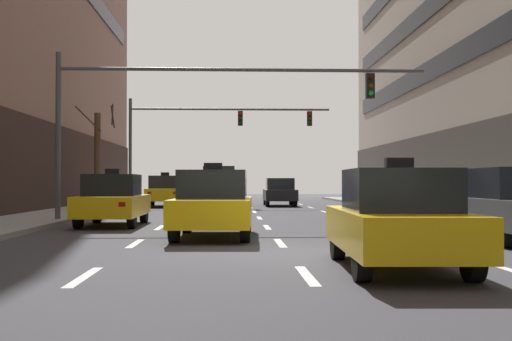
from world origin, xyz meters
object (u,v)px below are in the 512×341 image
Objects in this scene: traffic_signal_1 at (204,128)px; street_tree_0 at (98,157)px; car_driving_0 at (280,192)px; taxi_driving_3 at (397,220)px; traffic_signal_0 at (188,100)px; taxi_driving_1 at (213,204)px; taxi_driving_5 at (165,191)px; car_driving_4 at (219,187)px; taxi_driving_2 at (113,200)px.

street_tree_0 is at bearing -134.42° from traffic_signal_1.
taxi_driving_3 is at bearing -90.55° from car_driving_0.
traffic_signal_0 is at bearing -105.69° from car_driving_0.
taxi_driving_3 is at bearing -81.48° from traffic_signal_1.
car_driving_0 is 10.71m from street_tree_0.
taxi_driving_1 is 17.29m from street_tree_0.
car_driving_0 is 6.51m from taxi_driving_5.
taxi_driving_1 is at bearing -79.97° from traffic_signal_0.
taxi_driving_3 is 0.37× the size of traffic_signal_1.
taxi_driving_1 is 1.05× the size of taxi_driving_3.
traffic_signal_0 is 1.07× the size of traffic_signal_1.
taxi_driving_1 is at bearing -81.01° from taxi_driving_5.
street_tree_0 reaches higher than car_driving_4.
taxi_driving_5 is (-3.03, 0.81, -0.26)m from car_driving_4.
street_tree_0 is (-5.04, -5.14, -1.91)m from traffic_signal_1.
traffic_signal_1 reaches higher than car_driving_4.
street_tree_0 is (-5.08, 10.33, -1.55)m from traffic_signal_0.
car_driving_4 is at bearing -156.28° from car_driving_0.
taxi_driving_3 is 12.77m from traffic_signal_0.
street_tree_0 is (-6.10, 16.08, 1.76)m from taxi_driving_1.
traffic_signal_0 reaches higher than car_driving_4.
taxi_driving_3 is 25.57m from car_driving_4.
car_driving_0 is at bearing 74.31° from traffic_signal_0.
car_driving_4 is at bearing 78.60° from taxi_driving_2.
taxi_driving_5 is 5.38m from street_tree_0.
traffic_signal_0 is at bearing -81.42° from taxi_driving_5.
street_tree_0 reaches higher than car_driving_0.
taxi_driving_2 is at bearing 121.27° from taxi_driving_3.
taxi_driving_3 is 0.84× the size of street_tree_0.
car_driving_4 is (-3.44, -1.51, 0.32)m from car_driving_0.
taxi_driving_3 is 26.90m from taxi_driving_5.
taxi_driving_5 is at bearing 98.99° from taxi_driving_1.
car_driving_0 is 17.84m from taxi_driving_2.
traffic_signal_1 is (-4.32, 0.25, 3.70)m from car_driving_0.
taxi_driving_1 is 20.52m from taxi_driving_5.
traffic_signal_1 is at bearing 90.16° from traffic_signal_0.
taxi_driving_5 is 0.92× the size of street_tree_0.
street_tree_0 reaches higher than taxi_driving_2.
car_driving_0 is 0.91× the size of taxi_driving_5.
car_driving_0 is 3.78m from car_driving_4.
car_driving_0 is 5.69m from traffic_signal_1.
taxi_driving_2 is 0.34× the size of traffic_signal_0.
taxi_driving_1 is 21.56m from traffic_signal_1.
taxi_driving_1 is 1.05× the size of taxi_driving_2.
taxi_driving_3 reaches higher than car_driving_0.
street_tree_0 reaches higher than taxi_driving_3.
car_driving_0 is at bearing 27.60° from street_tree_0.
car_driving_4 reaches higher than car_driving_0.
traffic_signal_1 is at bearing 45.58° from street_tree_0.
traffic_signal_1 is (-4.06, 27.13, 3.70)m from taxi_driving_3.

